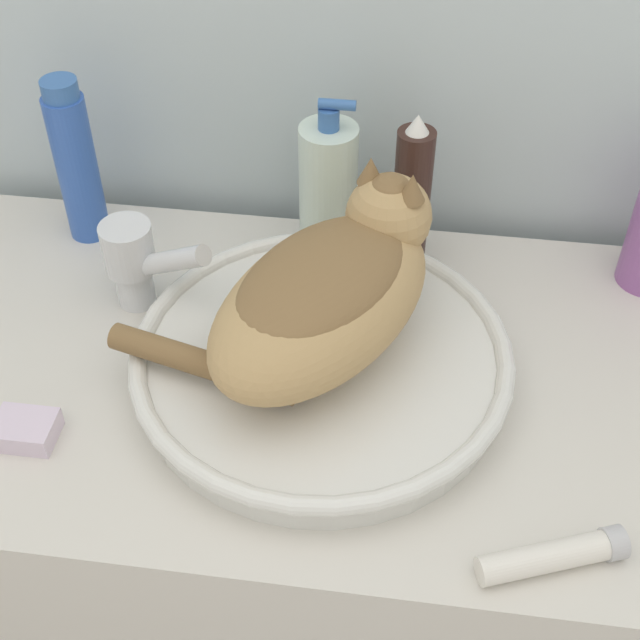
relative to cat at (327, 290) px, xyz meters
name	(u,v)px	position (x,y,z in m)	size (l,w,h in m)	color
vanity_counter	(307,564)	(-0.03, 0.00, -0.52)	(0.99, 0.53, 0.81)	beige
sink_basin	(322,361)	(0.00, -0.01, -0.09)	(0.41, 0.41, 0.05)	silver
cat	(327,290)	(0.00, 0.00, 0.00)	(0.36, 0.33, 0.16)	tan
faucet	(137,260)	(-0.23, 0.08, -0.05)	(0.14, 0.08, 0.12)	silver
hairspray_can_black	(412,196)	(0.07, 0.21, -0.02)	(0.04, 0.04, 0.20)	#331E19
shampoo_bottle_tall	(76,163)	(-0.33, 0.21, -0.01)	(0.05, 0.05, 0.22)	#335BB7
soap_pump_bottle	(324,192)	(-0.03, 0.21, -0.03)	(0.07, 0.07, 0.22)	silver
cream_tube	(554,556)	(0.23, -0.21, -0.11)	(0.14, 0.08, 0.03)	silver
soap_bar	(26,430)	(-0.29, -0.13, -0.11)	(0.06, 0.05, 0.02)	silver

